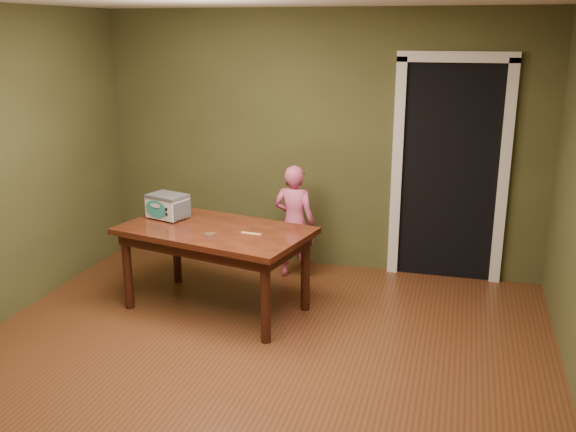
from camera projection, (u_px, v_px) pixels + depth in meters
The scene contains 8 objects.
floor at pixel (237, 383), 4.51m from camera, with size 5.00×5.00×0.00m, color brown.
room_shell at pixel (231, 142), 4.04m from camera, with size 4.52×5.02×2.61m.
doorway at pixel (450, 167), 6.46m from camera, with size 1.10×0.66×2.25m.
dining_table at pixel (215, 239), 5.53m from camera, with size 1.76×1.22×0.75m.
toy_oven at pixel (168, 205), 5.76m from camera, with size 0.41×0.33×0.22m.
baking_pan at pixel (210, 235), 5.29m from camera, with size 0.10×0.10×0.02m.
spatula at pixel (251, 233), 5.35m from camera, with size 0.18×0.03×0.01m, color #F6CA6B.
child at pixel (294, 222), 6.29m from camera, with size 0.42×0.27×1.14m, color #DB5A85.
Camera 1 is at (1.42, -3.76, 2.39)m, focal length 40.00 mm.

